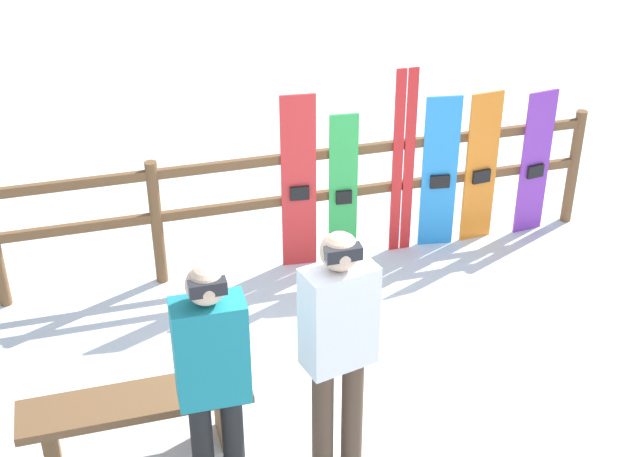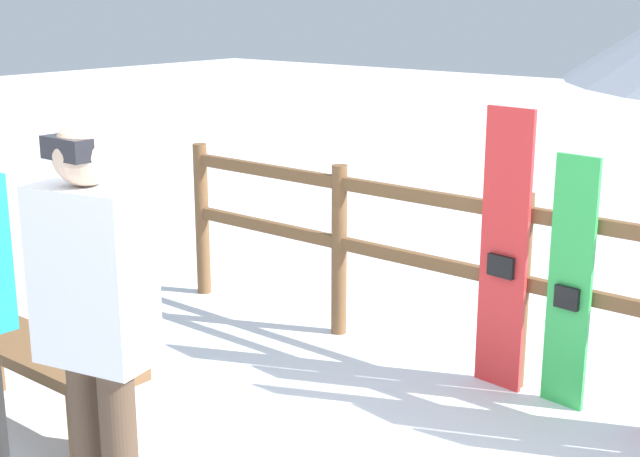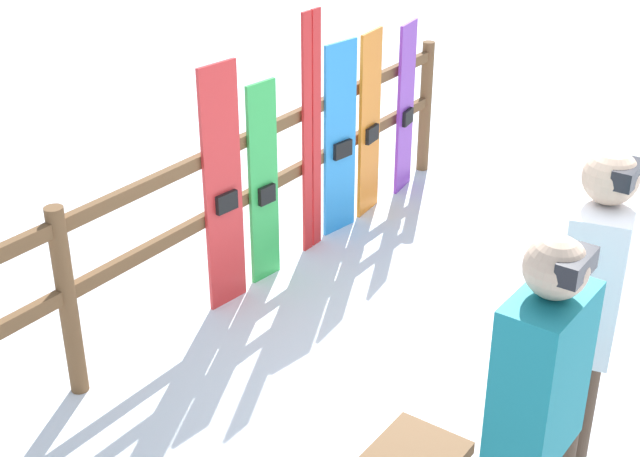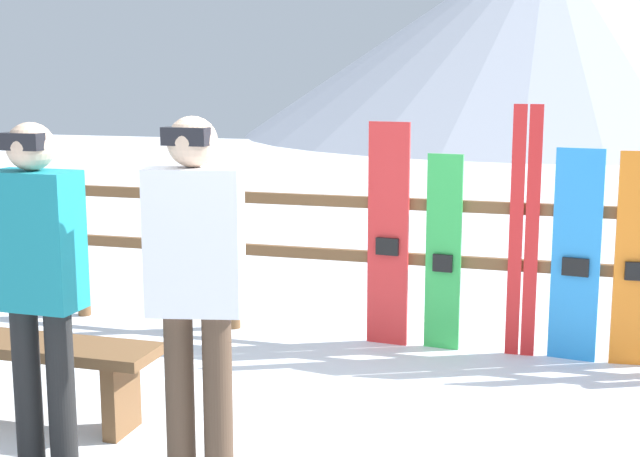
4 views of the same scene
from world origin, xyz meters
name	(u,v)px [view 2 (image 2 of 4)]	position (x,y,z in m)	size (l,w,h in m)	color
fence	(521,274)	(0.00, 2.18, 0.66)	(5.20, 0.10, 1.12)	brown
bench	(30,363)	(-1.66, 0.16, 0.35)	(1.46, 0.36, 0.47)	brown
person_white	(95,317)	(-0.46, -0.28, 1.01)	(0.47, 0.32, 1.73)	#4C3828
snowboard_red	(504,252)	(-0.08, 2.12, 0.78)	(0.30, 0.08, 1.58)	red
snowboard_green	(570,285)	(0.31, 2.12, 0.68)	(0.25, 0.07, 1.37)	green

